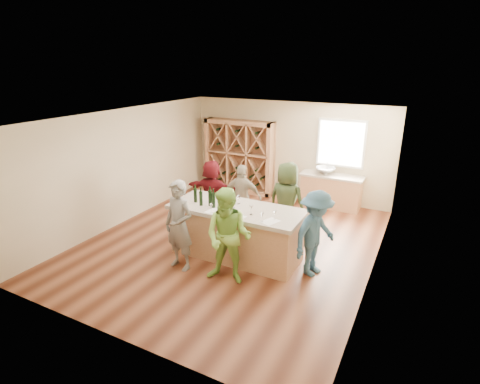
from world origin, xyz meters
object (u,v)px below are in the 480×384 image
at_px(wine_bottle_e, 222,201).
at_px(person_near_right, 228,237).
at_px(person_far_mid, 242,198).
at_px(person_far_left, 212,191).
at_px(sink, 325,171).
at_px(tasting_counter_base, 236,234).
at_px(wine_bottle_b, 201,198).
at_px(wine_rack, 239,156).
at_px(wine_bottle_a, 195,195).
at_px(person_near_left, 179,226).
at_px(wine_bottle_d, 213,200).
at_px(wine_bottle_c, 210,198).
at_px(person_far_right, 287,201).
at_px(person_server, 315,234).

relative_size(wine_bottle_e, person_near_right, 0.17).
distance_m(person_near_right, person_far_mid, 2.31).
bearing_deg(person_far_left, sink, -137.02).
distance_m(tasting_counter_base, wine_bottle_b, 1.03).
height_order(wine_rack, wine_bottle_a, wine_rack).
relative_size(tasting_counter_base, person_near_left, 1.46).
relative_size(tasting_counter_base, person_near_right, 1.45).
bearing_deg(wine_rack, wine_bottle_d, -69.71).
xyz_separation_m(tasting_counter_base, person_far_left, (-1.37, 1.31, 0.30)).
distance_m(wine_rack, wine_bottle_c, 4.14).
bearing_deg(person_near_left, tasting_counter_base, 58.81).
distance_m(wine_bottle_b, person_far_right, 1.99).
relative_size(person_far_mid, person_far_right, 0.89).
bearing_deg(person_near_left, wine_rack, 111.85).
relative_size(wine_bottle_a, wine_bottle_b, 1.01).
bearing_deg(person_far_right, wine_bottle_e, 67.20).
height_order(wine_bottle_a, wine_bottle_e, wine_bottle_e).
relative_size(wine_bottle_a, wine_bottle_c, 0.93).
height_order(sink, wine_bottle_a, wine_bottle_a).
bearing_deg(tasting_counter_base, person_far_mid, 111.90).
height_order(wine_bottle_b, person_near_left, person_near_left).
bearing_deg(person_server, person_far_right, 60.00).
height_order(person_server, person_far_left, person_server).
height_order(wine_bottle_e, person_far_left, person_far_left).
height_order(wine_bottle_b, person_far_left, person_far_left).
xyz_separation_m(tasting_counter_base, person_near_left, (-0.76, -0.91, 0.39)).
bearing_deg(person_far_left, wine_rack, -82.73).
relative_size(wine_bottle_b, person_near_right, 0.17).
relative_size(wine_bottle_c, person_far_left, 0.20).
relative_size(wine_bottle_a, person_near_left, 0.17).
height_order(wine_bottle_c, person_far_mid, person_far_mid).
distance_m(person_far_mid, person_far_left, 0.87).
bearing_deg(wine_bottle_d, wine_bottle_c, 150.07).
bearing_deg(person_server, person_near_right, 145.57).
distance_m(tasting_counter_base, wine_bottle_d, 0.87).
height_order(wine_bottle_d, person_near_left, person_near_left).
height_order(wine_bottle_c, person_near_left, person_near_left).
height_order(tasting_counter_base, person_far_mid, person_far_mid).
height_order(sink, wine_bottle_e, wine_bottle_e).
bearing_deg(wine_rack, wine_bottle_e, -67.46).
height_order(person_near_right, person_far_mid, person_near_right).
bearing_deg(person_far_right, person_server, 139.18).
relative_size(wine_bottle_d, person_far_left, 0.20).
distance_m(wine_bottle_d, wine_bottle_e, 0.17).
distance_m(wine_bottle_e, person_server, 1.93).
bearing_deg(wine_bottle_d, wine_bottle_b, -178.69).
bearing_deg(tasting_counter_base, wine_bottle_a, -172.71).
distance_m(wine_bottle_c, person_far_right, 1.82).
distance_m(wine_bottle_a, wine_bottle_e, 0.66).
relative_size(wine_bottle_c, wine_bottle_d, 1.02).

